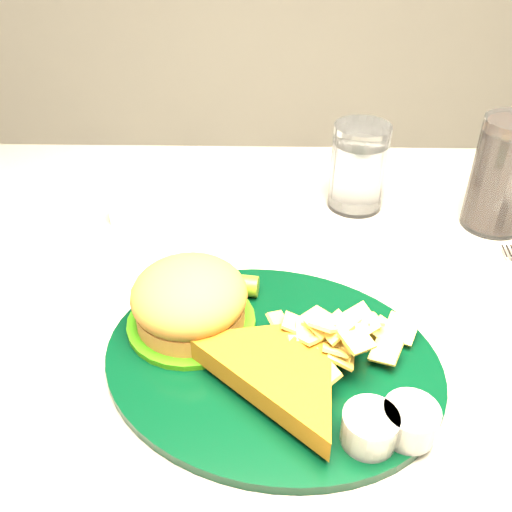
{
  "coord_description": "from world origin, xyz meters",
  "views": [
    {
      "loc": [
        -0.01,
        -0.5,
        1.16
      ],
      "look_at": [
        -0.02,
        0.01,
        0.8
      ],
      "focal_mm": 40.0,
      "sensor_mm": 36.0,
      "label": 1
    }
  ],
  "objects": [
    {
      "name": "water_glass",
      "position": [
        0.11,
        0.21,
        0.81
      ],
      "size": [
        0.09,
        0.09,
        0.12
      ],
      "primitive_type": "cylinder",
      "rotation": [
        0.0,
        0.0,
        -0.21
      ],
      "color": "white",
      "rests_on": "table"
    },
    {
      "name": "cola_glass",
      "position": [
        0.29,
        0.16,
        0.82
      ],
      "size": [
        0.09,
        0.09,
        0.15
      ],
      "primitive_type": "cylinder",
      "rotation": [
        0.0,
        0.0,
        0.11
      ],
      "color": "black",
      "rests_on": "table"
    },
    {
      "name": "ramekin",
      "position": [
        -0.2,
        0.16,
        0.76
      ],
      "size": [
        0.05,
        0.05,
        0.03
      ],
      "primitive_type": "cylinder",
      "rotation": [
        0.0,
        0.0,
        0.2
      ],
      "color": "white",
      "rests_on": "table"
    },
    {
      "name": "dinner_plate",
      "position": [
        -0.01,
        -0.1,
        0.79
      ],
      "size": [
        0.4,
        0.36,
        0.08
      ],
      "primitive_type": null,
      "rotation": [
        0.0,
        0.0,
        -0.3
      ],
      "color": "black",
      "rests_on": "table"
    },
    {
      "name": "table",
      "position": [
        0.0,
        0.0,
        0.38
      ],
      "size": [
        1.2,
        0.8,
        0.75
      ],
      "primitive_type": null,
      "color": "gray",
      "rests_on": "ground"
    }
  ]
}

